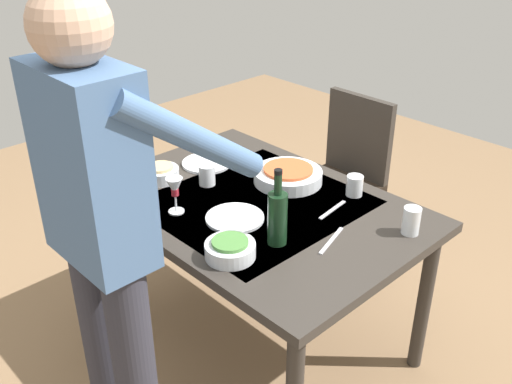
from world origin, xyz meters
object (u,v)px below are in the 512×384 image
water_cup_far_right (411,221)px  dinner_plate_near (207,163)px  side_bowl_salad (230,249)px  dining_table (256,219)px  chair_near (345,169)px  serving_bowl_pasta (288,175)px  person_server (106,229)px  wine_glass_left (175,189)px  water_cup_far_left (114,177)px  wine_bottle (277,216)px  side_bowl_bread (161,173)px  water_cup_near_right (207,175)px  dinner_plate_far (235,218)px  water_cup_near_left (355,186)px

water_cup_far_right → dinner_plate_near: 1.01m
side_bowl_salad → dining_table: bearing=-56.8°
dining_table → dinner_plate_near: (0.43, -0.09, 0.08)m
chair_near → dinner_plate_near: bearing=73.1°
dining_table → serving_bowl_pasta: serving_bowl_pasta is taller
person_server → wine_glass_left: size_ratio=11.19×
wine_glass_left → dinner_plate_near: wine_glass_left is taller
dining_table → water_cup_far_left: bearing=34.0°
wine_bottle → side_bowl_salad: size_ratio=1.64×
side_bowl_bread → serving_bowl_pasta: bearing=-136.1°
dining_table → wine_glass_left: (0.17, 0.28, 0.18)m
water_cup_near_right → serving_bowl_pasta: (-0.23, -0.27, -0.01)m
dining_table → side_bowl_bread: bearing=19.6°
water_cup_far_right → dinner_plate_far: 0.67m
wine_glass_left → side_bowl_salad: size_ratio=0.84×
water_cup_near_left → water_cup_far_right: size_ratio=0.81×
wine_bottle → serving_bowl_pasta: (0.31, -0.38, -0.08)m
side_bowl_bread → side_bowl_salad: bearing=165.0°
wine_glass_left → water_cup_near_left: 0.75m
dinner_plate_near → dining_table: bearing=168.3°
chair_near → water_cup_far_right: size_ratio=8.46×
water_cup_far_right → dinner_plate_far: (0.53, 0.41, -0.05)m
water_cup_far_left → serving_bowl_pasta: (-0.48, -0.58, -0.02)m
dining_table → water_cup_near_right: size_ratio=14.89×
wine_glass_left → side_bowl_bread: bearing=-24.2°
dining_table → water_cup_far_left: water_cup_far_left is taller
chair_near → serving_bowl_pasta: 0.68m
dining_table → dinner_plate_far: size_ratio=5.84×
serving_bowl_pasta → wine_bottle: bearing=128.8°
dinner_plate_near → wine_glass_left: bearing=125.1°
wine_bottle → side_bowl_bread: size_ratio=1.85×
chair_near → water_cup_far_left: (0.32, 1.20, 0.25)m
serving_bowl_pasta → side_bowl_salad: same height
person_server → dinner_plate_far: bearing=-83.7°
water_cup_far_right → serving_bowl_pasta: size_ratio=0.36×
water_cup_near_right → side_bowl_salad: size_ratio=0.50×
dining_table → dinner_plate_far: 0.18m
side_bowl_bread → dinner_plate_near: 0.25m
dining_table → side_bowl_salad: (-0.22, 0.33, 0.11)m
wine_glass_left → water_cup_near_right: bearing=-67.4°
water_cup_far_left → dinner_plate_near: (-0.09, -0.44, -0.04)m
dining_table → wine_bottle: 0.36m
water_cup_far_right → side_bowl_bread: (1.01, 0.41, -0.02)m
dinner_plate_near → chair_near: bearing=-106.9°
dining_table → side_bowl_bread: size_ratio=8.39×
water_cup_near_left → dinner_plate_near: size_ratio=0.38×
dinner_plate_far → serving_bowl_pasta: bearing=-78.6°
chair_near → side_bowl_salad: 1.28m
water_cup_near_left → dinner_plate_near: water_cup_near_left is taller
side_bowl_bread → dinner_plate_near: (-0.02, -0.25, -0.03)m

